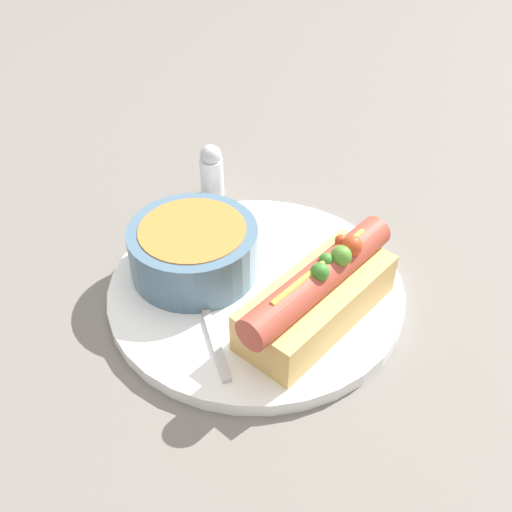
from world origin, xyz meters
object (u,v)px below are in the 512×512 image
Objects in this scene: spoon at (198,277)px; salt_shaker at (212,171)px; soup_bowl at (194,248)px; hot_dog at (320,292)px.

spoon is 2.38× the size of salt_shaker.
salt_shaker is at bearing 37.01° from soup_bowl.
hot_dog is 2.72× the size of salt_shaker.
spoon is 0.16m from salt_shaker.
salt_shaker is (0.13, 0.10, 0.01)m from spoon.
salt_shaker reaches higher than spoon.
spoon is at bearing -127.30° from soup_bowl.
soup_bowl is 0.15m from salt_shaker.
soup_bowl reaches higher than spoon.
spoon is at bearing 108.36° from hot_dog.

